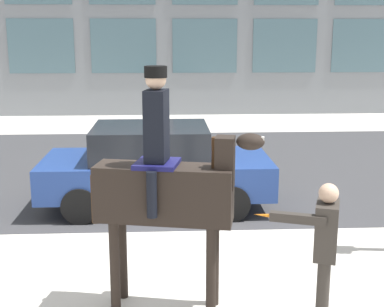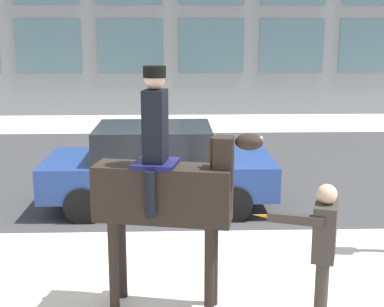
# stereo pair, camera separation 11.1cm
# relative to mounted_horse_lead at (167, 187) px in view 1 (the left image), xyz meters

# --- Properties ---
(ground_plane) EXTENTS (80.00, 80.00, 0.00)m
(ground_plane) POSITION_rel_mounted_horse_lead_xyz_m (0.00, 1.88, -1.42)
(ground_plane) COLOR beige
(road_surface) EXTENTS (20.59, 8.50, 0.01)m
(road_surface) POSITION_rel_mounted_horse_lead_xyz_m (0.00, 6.63, -1.42)
(road_surface) COLOR #38383A
(road_surface) RESTS_ON ground_plane
(mounted_horse_lead) EXTENTS (1.88, 0.74, 2.72)m
(mounted_horse_lead) POSITION_rel_mounted_horse_lead_xyz_m (0.00, 0.00, 0.00)
(mounted_horse_lead) COLOR black
(mounted_horse_lead) RESTS_ON ground_plane
(pedestrian_bystander) EXTENTS (0.91, 0.45, 1.60)m
(pedestrian_bystander) POSITION_rel_mounted_horse_lead_xyz_m (1.59, -0.57, -0.48)
(pedestrian_bystander) COLOR #332D28
(pedestrian_bystander) RESTS_ON ground_plane
(street_car_near_lane) EXTENTS (4.01, 1.92, 1.46)m
(street_car_near_lane) POSITION_rel_mounted_horse_lead_xyz_m (-0.19, 3.68, -0.67)
(street_car_near_lane) COLOR navy
(street_car_near_lane) RESTS_ON ground_plane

